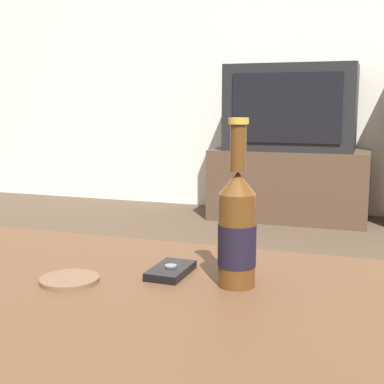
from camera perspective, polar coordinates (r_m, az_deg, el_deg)
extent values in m
cube|color=silver|center=(3.82, 12.47, 17.50)|extent=(8.00, 0.05, 2.60)
cube|color=brown|center=(0.92, -12.26, -11.01)|extent=(1.03, 0.65, 0.04)
cube|color=#4C3828|center=(3.54, 10.30, 0.79)|extent=(1.00, 0.45, 0.45)
cube|color=black|center=(3.50, 10.54, 8.83)|extent=(0.80, 0.43, 0.54)
cube|color=black|center=(3.28, 9.97, 8.82)|extent=(0.66, 0.01, 0.42)
cylinder|color=#563314|center=(0.88, 4.82, -5.16)|extent=(0.06, 0.06, 0.15)
cylinder|color=black|center=(0.88, 4.81, -5.64)|extent=(0.06, 0.06, 0.07)
cone|color=#563314|center=(0.86, 4.90, 0.99)|extent=(0.06, 0.06, 0.04)
cylinder|color=#563314|center=(0.85, 4.96, 4.71)|extent=(0.03, 0.03, 0.07)
cylinder|color=#B79333|center=(0.85, 5.00, 7.56)|extent=(0.03, 0.03, 0.01)
cube|color=black|center=(0.95, -2.28, -8.37)|extent=(0.06, 0.11, 0.01)
cylinder|color=slate|center=(0.95, -2.28, -7.88)|extent=(0.02, 0.02, 0.00)
cylinder|color=brown|center=(0.93, -12.93, -9.11)|extent=(0.10, 0.10, 0.01)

